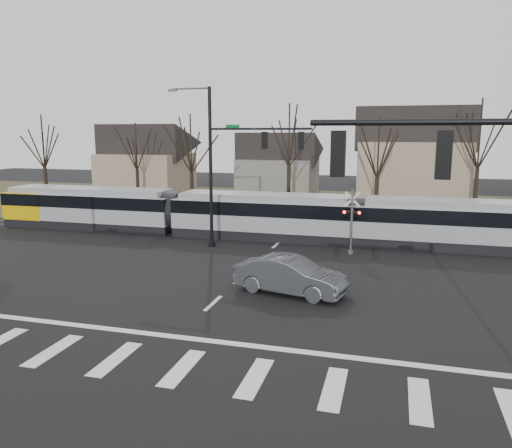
# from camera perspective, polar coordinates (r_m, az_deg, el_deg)

# --- Properties ---
(ground) EXTENTS (140.00, 140.00, 0.00)m
(ground) POSITION_cam_1_polar(r_m,az_deg,el_deg) (20.47, -6.92, -10.79)
(ground) COLOR black
(grass_verge) EXTENTS (140.00, 28.00, 0.01)m
(grass_verge) POSITION_cam_1_polar(r_m,az_deg,el_deg) (50.68, 7.03, 1.98)
(grass_verge) COLOR #38331E
(grass_verge) RESTS_ON ground
(crosswalk) EXTENTS (27.00, 2.60, 0.01)m
(crosswalk) POSITION_cam_1_polar(r_m,az_deg,el_deg) (17.16, -12.22, -15.29)
(crosswalk) COLOR silver
(crosswalk) RESTS_ON ground
(stop_line) EXTENTS (28.00, 0.35, 0.01)m
(stop_line) POSITION_cam_1_polar(r_m,az_deg,el_deg) (18.95, -9.05, -12.62)
(stop_line) COLOR silver
(stop_line) RESTS_ON ground
(lane_dashes) EXTENTS (0.18, 30.00, 0.01)m
(lane_dashes) POSITION_cam_1_polar(r_m,az_deg,el_deg) (35.18, 3.07, -1.69)
(lane_dashes) COLOR silver
(lane_dashes) RESTS_ON ground
(rail_pair) EXTENTS (90.00, 1.52, 0.06)m
(rail_pair) POSITION_cam_1_polar(r_m,az_deg,el_deg) (34.99, 3.00, -1.71)
(rail_pair) COLOR #59595E
(rail_pair) RESTS_ON ground
(tram) EXTENTS (41.46, 3.08, 3.14)m
(tram) POSITION_cam_1_polar(r_m,az_deg,el_deg) (35.23, 0.61, 1.17)
(tram) COLOR gray
(tram) RESTS_ON ground
(sedan) EXTENTS (4.07, 5.98, 1.71)m
(sedan) POSITION_cam_1_polar(r_m,az_deg,el_deg) (23.26, 3.95, -5.89)
(sedan) COLOR #3E4044
(sedan) RESTS_ON ground
(signal_pole_far) EXTENTS (9.28, 0.44, 10.20)m
(signal_pole_far) POSITION_cam_1_polar(r_m,az_deg,el_deg) (31.70, -2.51, 7.38)
(signal_pole_far) COLOR black
(signal_pole_far) RESTS_ON ground
(rail_crossing_signal) EXTENTS (1.08, 0.36, 4.00)m
(rail_crossing_signal) POSITION_cam_1_polar(r_m,az_deg,el_deg) (30.97, 10.86, 0.02)
(rail_crossing_signal) COLOR #59595B
(rail_crossing_signal) RESTS_ON ground
(tree_row) EXTENTS (59.20, 7.20, 10.00)m
(tree_row) POSITION_cam_1_polar(r_m,az_deg,el_deg) (43.99, 8.57, 7.21)
(tree_row) COLOR black
(tree_row) RESTS_ON ground
(house_a) EXTENTS (9.72, 8.64, 8.60)m
(house_a) POSITION_cam_1_polar(r_m,az_deg,el_deg) (58.50, -12.47, 7.33)
(house_a) COLOR gray
(house_a) RESTS_ON ground
(house_b) EXTENTS (8.64, 7.56, 7.65)m
(house_b) POSITION_cam_1_polar(r_m,az_deg,el_deg) (55.12, 2.57, 6.87)
(house_b) COLOR slate
(house_b) RESTS_ON ground
(house_c) EXTENTS (10.80, 8.64, 10.10)m
(house_c) POSITION_cam_1_polar(r_m,az_deg,el_deg) (50.66, 17.54, 7.52)
(house_c) COLOR gray
(house_c) RESTS_ON ground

